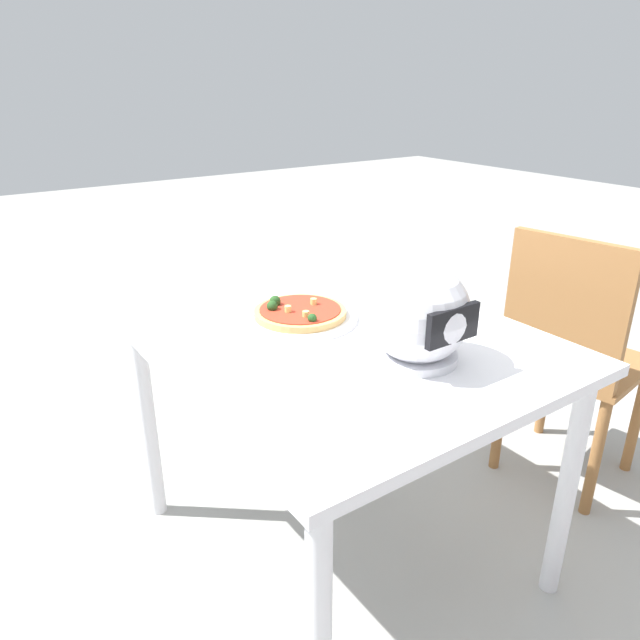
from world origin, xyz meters
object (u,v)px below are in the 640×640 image
Objects in this scene: pizza at (299,312)px; motorcycle_helmet at (419,316)px; dining_table at (341,363)px; chair_side at (570,350)px.

motorcycle_helmet reaches higher than pizza.
dining_table is 4.12× the size of pizza.
dining_table is 4.43× the size of motorcycle_helmet.
chair_side reaches higher than pizza.
dining_table is 0.19m from pizza.
pizza is at bearing -75.84° from motorcycle_helmet.
motorcycle_helmet reaches higher than chair_side.
pizza is 0.93m from chair_side.
motorcycle_helmet is (-0.09, 0.37, 0.09)m from pizza.
pizza is 1.08× the size of motorcycle_helmet.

